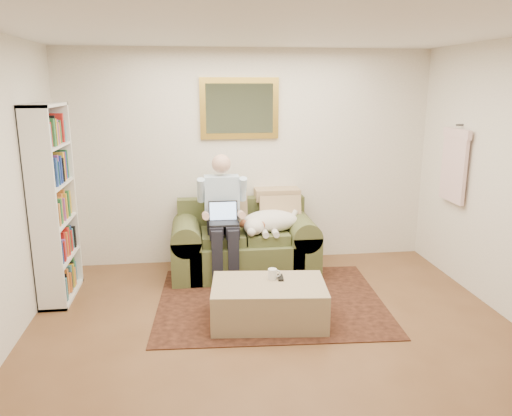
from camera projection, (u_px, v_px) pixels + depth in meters
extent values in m
cube|color=brown|center=(285.00, 363.00, 4.02)|extent=(4.50, 5.00, 0.01)
cube|color=white|center=(290.00, 21.00, 3.39)|extent=(4.50, 5.00, 0.01)
cube|color=white|center=(248.00, 158.00, 6.11)|extent=(4.50, 0.01, 2.60)
cube|color=black|center=(270.00, 301.00, 5.16)|extent=(2.39, 1.96, 0.01)
cube|color=#535D31|center=(244.00, 256.00, 5.88)|extent=(1.28, 0.82, 0.42)
cube|color=#535D31|center=(241.00, 214.00, 6.12)|extent=(1.55, 0.18, 0.42)
cube|color=#535D31|center=(187.00, 255.00, 5.79)|extent=(0.34, 0.82, 0.85)
cube|color=#535D31|center=(300.00, 250.00, 5.95)|extent=(0.34, 0.82, 0.85)
cube|color=#535D31|center=(223.00, 237.00, 5.74)|extent=(0.48, 0.55, 0.12)
cube|color=#535D31|center=(266.00, 235.00, 5.80)|extent=(0.48, 0.55, 0.12)
cube|color=black|center=(224.00, 223.00, 5.51)|extent=(0.33, 0.23, 0.02)
cube|color=black|center=(223.00, 211.00, 5.59)|extent=(0.33, 0.06, 0.23)
cube|color=#99BFF2|center=(223.00, 211.00, 5.58)|extent=(0.30, 0.04, 0.19)
cube|color=tan|center=(269.00, 303.00, 4.67)|extent=(1.11, 0.77, 0.38)
cylinder|color=white|center=(272.00, 274.00, 4.73)|extent=(0.08, 0.08, 0.10)
cube|color=black|center=(280.00, 278.00, 4.74)|extent=(0.06, 0.15, 0.02)
cube|color=gold|center=(239.00, 108.00, 5.93)|extent=(0.94, 0.04, 0.72)
cube|color=gray|center=(240.00, 109.00, 5.91)|extent=(0.80, 0.01, 0.58)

